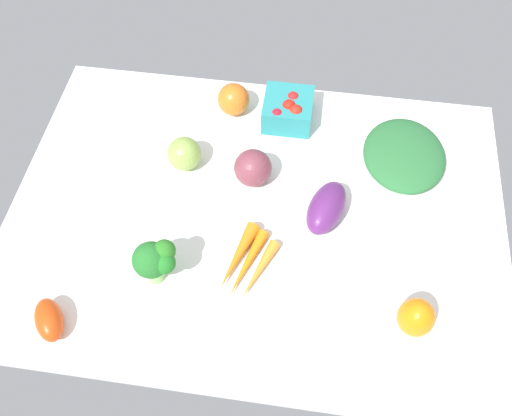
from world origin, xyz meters
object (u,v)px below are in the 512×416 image
Objects in this scene: red_onion_near_basket at (253,168)px; berry_basket at (288,110)px; roma_tomato at (49,320)px; broccoli_head at (156,260)px; heirloom_tomato_orange at (233,99)px; carrot_bunch at (247,262)px; bell_pepper_orange at (416,317)px; heirloom_tomato_green at (184,154)px; eggplant at (326,208)px; leafy_greens_clump at (404,155)px.

berry_basket is at bearing 73.20° from red_onion_near_basket.
broccoli_head is at bearing 94.31° from roma_tomato.
roma_tomato is at bearing -112.87° from heirloom_tomato_orange.
berry_basket reaches higher than carrot_bunch.
heirloom_tomato_orange is (-41.36, 48.96, -0.38)cm from bell_pepper_orange.
berry_basket is (21.04, 16.47, -0.26)cm from heirloom_tomato_green.
heirloom_tomato_green reaches higher than carrot_bunch.
broccoli_head is 0.63× the size of carrot_bunch.
roma_tomato is (-65.90, -9.19, -1.68)cm from bell_pepper_orange.
eggplant is 0.78× the size of carrot_bunch.
broccoli_head is 48.94cm from berry_basket.
leafy_greens_clump is 1.87× the size of berry_basket.
roma_tomato is 68.29cm from berry_basket.
eggplant is at bearing -24.90° from red_onion_near_basket.
bell_pepper_orange is at bearing -59.36° from berry_basket.
heirloom_tomato_green is 0.67× the size of berry_basket.
leafy_greens_clump is 58.82cm from broccoli_head.
eggplant is at bearing 128.91° from bell_pepper_orange.
broccoli_head reaches higher than heirloom_tomato_green.
broccoli_head is 0.95× the size of berry_basket.
heirloom_tomato_green is 0.91× the size of bell_pepper_orange.
heirloom_tomato_orange is at bearing 102.80° from carrot_bunch.
heirloom_tomato_orange is at bearing 165.49° from leafy_greens_clump.
heirloom_tomato_green reaches higher than leafy_greens_clump.
heirloom_tomato_green is 19.34cm from heirloom_tomato_orange.
leafy_greens_clump is at bearing 95.43° from roma_tomato.
carrot_bunch is at bearing 16.48° from broccoli_head.
roma_tomato is 38.00cm from carrot_bunch.
red_onion_near_basket is at bearing -7.35° from heirloom_tomato_green.
broccoli_head is at bearing -142.96° from leafy_greens_clump.
heirloom_tomato_green is at bearing 126.65° from carrot_bunch.
heirloom_tomato_green is at bearing 92.03° from broccoli_head.
broccoli_head reaches higher than leafy_greens_clump.
heirloom_tomato_green and berry_basket have the same top height.
bell_pepper_orange is 48.56cm from broccoli_head.
leafy_greens_clump is (-1.54, 38.66, -1.47)cm from bell_pepper_orange.
red_onion_near_basket is 0.48× the size of carrot_bunch.
eggplant is at bearing 91.47° from roma_tomato.
berry_basket is (5.57, 18.47, -0.58)cm from red_onion_near_basket.
leafy_greens_clump is 1.24× the size of carrot_bunch.
leafy_greens_clump is at bearing 44.98° from carrot_bunch.
broccoli_head reaches higher than heirloom_tomato_orange.
broccoli_head reaches higher than bell_pepper_orange.
red_onion_near_basket is 50.12cm from roma_tomato.
heirloom_tomato_orange is 0.45× the size of carrot_bunch.
leafy_greens_clump is at bearing -18.91° from berry_basket.
heirloom_tomato_green and heirloom_tomato_orange have the same top height.
eggplant is 1.24× the size of broccoli_head.
red_onion_near_basket is at bearing -69.16° from heirloom_tomato_orange.
red_onion_near_basket is (-16.31, 7.57, 0.59)cm from eggplant.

